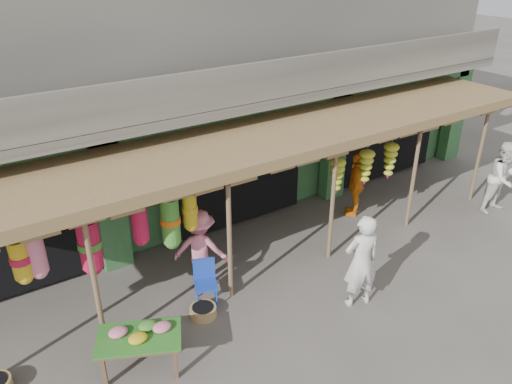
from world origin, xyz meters
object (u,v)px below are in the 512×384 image
person_front (361,262)px  person_shopper (200,249)px  person_vendor (356,184)px  flower_table (140,337)px  blue_chair (205,279)px  person_right (503,178)px

person_front → person_shopper: person_front is taller
person_front → person_vendor: 3.57m
flower_table → blue_chair: size_ratio=1.72×
person_right → person_shopper: 7.92m
blue_chair → person_shopper: size_ratio=0.53×
person_front → person_shopper: size_ratio=1.15×
blue_chair → person_right: bearing=14.9°
person_shopper → flower_table: bearing=76.3°
person_front → person_shopper: bearing=-30.4°
blue_chair → person_front: (2.39, -1.67, 0.46)m
flower_table → person_vendor: bearing=41.7°
flower_table → person_vendor: 6.73m
person_vendor → flower_table: bearing=-25.9°
person_front → person_right: 5.63m
blue_chair → person_front: person_front is taller
person_front → flower_table: bearing=4.3°
person_right → person_vendor: bearing=151.8°
person_right → person_shopper: size_ratio=1.13×
flower_table → person_shopper: size_ratio=0.91×
person_front → person_vendor: person_front is taller
flower_table → person_right: size_ratio=0.81×
blue_chair → flower_table: bearing=-128.5°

